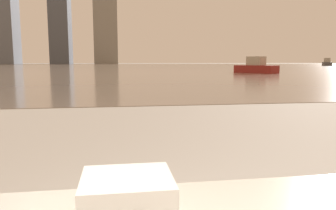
% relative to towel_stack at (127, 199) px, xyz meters
% --- Properties ---
extents(towel_stack, '(0.23, 0.21, 0.12)m').
position_rel_towel_stack_xyz_m(towel_stack, '(0.00, 0.00, 0.00)').
color(towel_stack, white).
rests_on(towel_stack, bathtub).
extents(harbor_water, '(180.00, 110.00, 0.01)m').
position_rel_towel_stack_xyz_m(harbor_water, '(0.22, 61.13, -0.60)').
color(harbor_water, gray).
rests_on(harbor_water, ground_plane).
extents(harbor_boat_1, '(3.34, 4.50, 1.62)m').
position_rel_towel_stack_xyz_m(harbor_boat_1, '(43.35, 62.07, -0.03)').
color(harbor_boat_1, '#4C4C51').
rests_on(harbor_boat_1, harbor_water).
extents(harbor_boat_3, '(2.87, 3.65, 1.33)m').
position_rel_towel_stack_xyz_m(harbor_boat_3, '(11.09, 24.38, -0.13)').
color(harbor_boat_3, maroon).
rests_on(harbor_boat_3, harbor_water).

